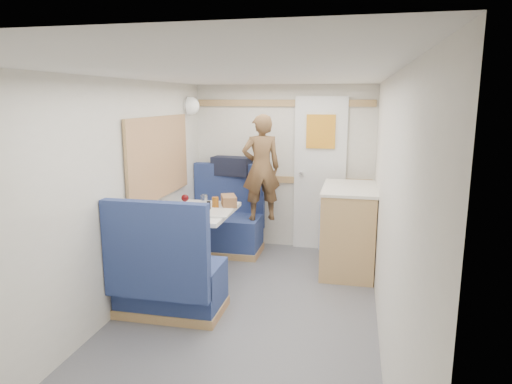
% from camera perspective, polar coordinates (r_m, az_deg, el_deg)
% --- Properties ---
extents(floor, '(4.50, 4.50, 0.00)m').
position_cam_1_polar(floor, '(3.84, -2.21, -16.87)').
color(floor, '#515156').
rests_on(floor, ground).
extents(ceiling, '(4.50, 4.50, 0.00)m').
position_cam_1_polar(ceiling, '(3.38, -2.48, 14.45)').
color(ceiling, silver).
rests_on(ceiling, wall_back).
extents(wall_back, '(2.20, 0.02, 2.00)m').
position_cam_1_polar(wall_back, '(5.65, 3.46, 3.10)').
color(wall_back, silver).
rests_on(wall_back, floor).
extents(wall_left, '(0.02, 4.50, 2.00)m').
position_cam_1_polar(wall_left, '(3.90, -18.18, -1.30)').
color(wall_left, silver).
rests_on(wall_left, floor).
extents(wall_right, '(0.02, 4.50, 2.00)m').
position_cam_1_polar(wall_right, '(3.38, 16.05, -3.10)').
color(wall_right, silver).
rests_on(wall_right, floor).
extents(oak_trim_low, '(2.15, 0.02, 0.08)m').
position_cam_1_polar(oak_trim_low, '(5.65, 3.41, 1.57)').
color(oak_trim_low, '#9E7047').
rests_on(oak_trim_low, wall_back).
extents(oak_trim_high, '(2.15, 0.02, 0.08)m').
position_cam_1_polar(oak_trim_high, '(5.56, 3.52, 11.04)').
color(oak_trim_high, '#9E7047').
rests_on(oak_trim_high, wall_back).
extents(side_window, '(0.04, 1.30, 0.72)m').
position_cam_1_polar(side_window, '(4.72, -12.04, 4.27)').
color(side_window, gray).
rests_on(side_window, wall_left).
extents(rear_door, '(0.62, 0.12, 1.86)m').
position_cam_1_polar(rear_door, '(5.57, 7.98, 2.60)').
color(rear_door, white).
rests_on(rear_door, wall_back).
extents(dinette_table, '(0.62, 0.92, 0.72)m').
position_cam_1_polar(dinette_table, '(4.70, -6.89, -4.11)').
color(dinette_table, white).
rests_on(dinette_table, floor).
extents(bench_far, '(0.90, 0.59, 1.05)m').
position_cam_1_polar(bench_far, '(5.56, -3.90, -4.41)').
color(bench_far, navy).
rests_on(bench_far, floor).
extents(bench_near, '(0.90, 0.59, 1.05)m').
position_cam_1_polar(bench_near, '(4.03, -10.91, -10.98)').
color(bench_near, navy).
rests_on(bench_near, floor).
extents(ledge, '(0.90, 0.14, 0.04)m').
position_cam_1_polar(ledge, '(5.68, -3.26, 1.92)').
color(ledge, '#9E7047').
rests_on(ledge, bench_far).
extents(dome_light, '(0.20, 0.20, 0.20)m').
position_cam_1_polar(dome_light, '(5.46, -8.16, 10.62)').
color(dome_light, white).
rests_on(dome_light, wall_left).
extents(galley_counter, '(0.57, 0.92, 0.92)m').
position_cam_1_polar(galley_counter, '(5.01, 11.42, -4.46)').
color(galley_counter, '#9E7047').
rests_on(galley_counter, floor).
extents(person, '(0.52, 0.44, 1.21)m').
position_cam_1_polar(person, '(5.21, 0.65, 3.04)').
color(person, brown).
rests_on(person, bench_far).
extents(duffel_bag, '(0.50, 0.28, 0.23)m').
position_cam_1_polar(duffel_bag, '(5.65, -3.06, 3.26)').
color(duffel_bag, black).
rests_on(duffel_bag, ledge).
extents(tray, '(0.29, 0.36, 0.02)m').
position_cam_1_polar(tray, '(4.50, -4.84, -2.62)').
color(tray, silver).
rests_on(tray, dinette_table).
extents(orange_fruit, '(0.08, 0.08, 0.08)m').
position_cam_1_polar(orange_fruit, '(4.43, -6.44, -2.25)').
color(orange_fruit, '#E3500A').
rests_on(orange_fruit, tray).
extents(cheese_block, '(0.11, 0.08, 0.03)m').
position_cam_1_polar(cheese_block, '(4.29, -7.63, -3.05)').
color(cheese_block, '#F1E98B').
rests_on(cheese_block, tray).
extents(wine_glass, '(0.08, 0.08, 0.17)m').
position_cam_1_polar(wine_glass, '(4.64, -8.87, -0.83)').
color(wine_glass, white).
rests_on(wine_glass, dinette_table).
extents(tumbler_left, '(0.07, 0.07, 0.12)m').
position_cam_1_polar(tumbler_left, '(4.47, -10.87, -2.22)').
color(tumbler_left, white).
rests_on(tumbler_left, dinette_table).
extents(tumbler_mid, '(0.07, 0.07, 0.12)m').
position_cam_1_polar(tumbler_mid, '(4.86, -6.50, -1.01)').
color(tumbler_mid, white).
rests_on(tumbler_mid, dinette_table).
extents(beer_glass, '(0.07, 0.07, 0.11)m').
position_cam_1_polar(beer_glass, '(4.75, -5.11, -1.30)').
color(beer_glass, '#925115').
rests_on(beer_glass, dinette_table).
extents(pepper_grinder, '(0.04, 0.04, 0.10)m').
position_cam_1_polar(pepper_grinder, '(4.62, -5.93, -1.75)').
color(pepper_grinder, black).
rests_on(pepper_grinder, dinette_table).
extents(bread_loaf, '(0.23, 0.30, 0.11)m').
position_cam_1_polar(bread_loaf, '(4.82, -3.43, -1.09)').
color(bread_loaf, brown).
rests_on(bread_loaf, dinette_table).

